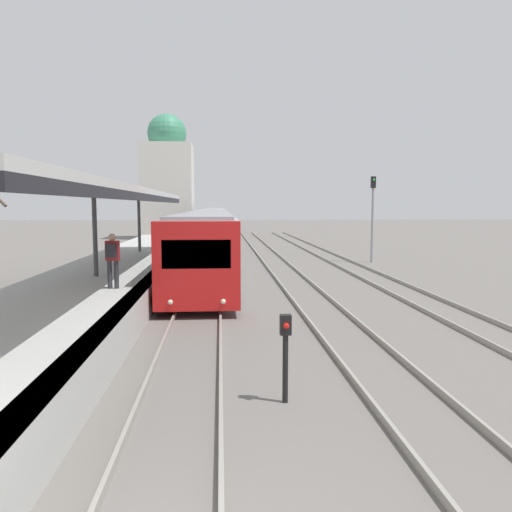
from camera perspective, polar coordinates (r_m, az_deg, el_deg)
platform_canopy at (r=18.46m, az=-17.93°, el=6.96°), size 4.00×24.16×3.09m
person_on_platform at (r=15.58m, az=-16.10°, el=-0.02°), size 0.40×0.40×1.66m
train_near at (r=48.24m, az=-4.98°, el=3.67°), size 2.70×66.18×3.14m
signal_post_near at (r=8.95m, az=3.39°, el=-10.42°), size 0.20×0.21×1.59m
signal_mast_far at (r=31.51m, az=13.19°, el=5.26°), size 0.28×0.29×5.27m
distant_domed_building at (r=54.51m, az=-10.05°, el=8.50°), size 5.32×5.32×13.12m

